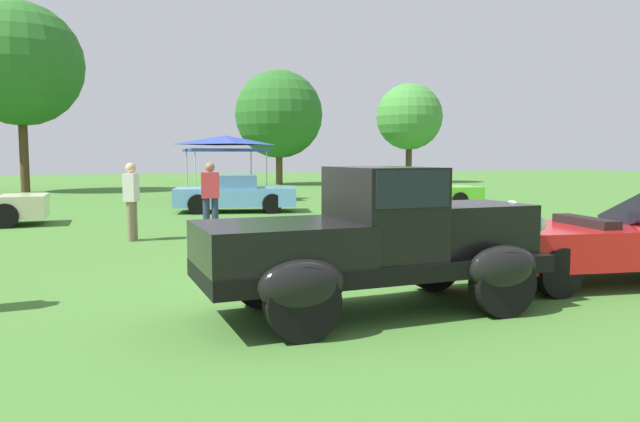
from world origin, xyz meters
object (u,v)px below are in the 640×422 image
at_px(canopy_tent_left_field, 225,142).
at_px(show_car_skyblue, 234,194).
at_px(spectator_between_cars, 131,199).
at_px(spectator_by_row, 210,196).
at_px(neighbor_convertible, 618,242).
at_px(feature_pickup_truck, 376,239).
at_px(show_car_lime, 411,193).

bearing_deg(canopy_tent_left_field, show_car_skyblue, -97.09).
xyz_separation_m(spectator_between_cars, spectator_by_row, (1.77, 0.43, 0.00)).
bearing_deg(spectator_between_cars, neighbor_convertible, -45.53).
relative_size(feature_pickup_truck, spectator_by_row, 2.49).
bearing_deg(neighbor_convertible, show_car_skyblue, 104.15).
height_order(spectator_between_cars, canopy_tent_left_field, canopy_tent_left_field).
bearing_deg(show_car_skyblue, feature_pickup_truck, -93.82).
relative_size(show_car_skyblue, canopy_tent_left_field, 1.32).
height_order(feature_pickup_truck, show_car_skyblue, feature_pickup_truck).
height_order(neighbor_convertible, show_car_skyblue, neighbor_convertible).
distance_m(feature_pickup_truck, show_car_skyblue, 13.13).
bearing_deg(show_car_lime, canopy_tent_left_field, 128.01).
distance_m(show_car_lime, canopy_tent_left_field, 8.64).
bearing_deg(show_car_skyblue, show_car_lime, -12.68).
bearing_deg(show_car_lime, feature_pickup_truck, -119.77).
bearing_deg(spectator_between_cars, canopy_tent_left_field, 70.20).
distance_m(spectator_between_cars, canopy_tent_left_field, 12.09).
height_order(neighbor_convertible, spectator_between_cars, spectator_between_cars).
relative_size(show_car_skyblue, spectator_by_row, 2.48).
distance_m(feature_pickup_truck, spectator_between_cars, 7.57).
height_order(neighbor_convertible, canopy_tent_left_field, canopy_tent_left_field).
xyz_separation_m(feature_pickup_truck, canopy_tent_left_field, (1.54, 18.43, 1.56)).
relative_size(show_car_lime, spectator_by_row, 2.80).
bearing_deg(canopy_tent_left_field, feature_pickup_truck, -94.77).
height_order(neighbor_convertible, spectator_by_row, spectator_by_row).
xyz_separation_m(show_car_lime, spectator_by_row, (-7.50, -4.21, 0.31)).
bearing_deg(feature_pickup_truck, neighbor_convertible, 5.91).
distance_m(show_car_skyblue, canopy_tent_left_field, 5.67).
bearing_deg(show_car_skyblue, spectator_between_cars, -119.73).
xyz_separation_m(feature_pickup_truck, spectator_by_row, (-0.76, 7.57, 0.05)).
height_order(spectator_by_row, canopy_tent_left_field, canopy_tent_left_field).
relative_size(spectator_between_cars, canopy_tent_left_field, 0.53).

